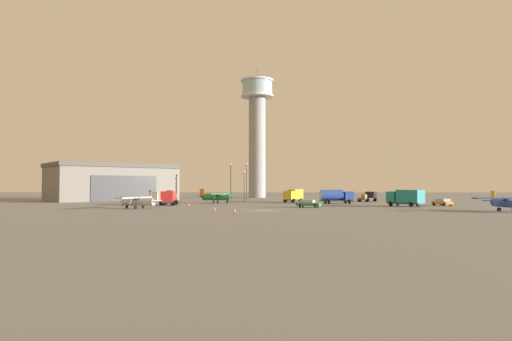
# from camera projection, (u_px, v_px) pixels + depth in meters

# --- Properties ---
(ground_plane) EXTENTS (400.00, 400.00, 0.00)m
(ground_plane) POSITION_uv_depth(u_px,v_px,m) (264.00, 211.00, 68.55)
(ground_plane) COLOR slate
(control_tower) EXTENTS (11.01, 11.01, 43.52)m
(control_tower) POSITION_uv_depth(u_px,v_px,m) (257.00, 126.00, 147.28)
(control_tower) COLOR gray
(control_tower) RESTS_ON ground_plane
(hangar) EXTENTS (35.06, 33.76, 9.62)m
(hangar) POSITION_uv_depth(u_px,v_px,m) (113.00, 182.00, 117.35)
(hangar) COLOR #6B665B
(hangar) RESTS_ON ground_plane
(airplane_blue) EXTENTS (10.54, 8.26, 3.10)m
(airplane_blue) POSITION_uv_depth(u_px,v_px,m) (507.00, 202.00, 65.72)
(airplane_blue) COLOR #2847A8
(airplane_blue) RESTS_ON ground_plane
(airplane_green) EXTENTS (8.42, 10.74, 3.18)m
(airplane_green) POSITION_uv_depth(u_px,v_px,m) (216.00, 196.00, 98.83)
(airplane_green) COLOR #287A42
(airplane_green) RESTS_ON ground_plane
(airplane_silver) EXTENTS (7.62, 9.68, 2.89)m
(airplane_silver) POSITION_uv_depth(u_px,v_px,m) (139.00, 201.00, 74.38)
(airplane_silver) COLOR #B7BABF
(airplane_silver) RESTS_ON ground_plane
(truck_fuel_tanker_red) EXTENTS (3.40, 5.70, 3.00)m
(truck_fuel_tanker_red) POSITION_uv_depth(u_px,v_px,m) (169.00, 197.00, 87.61)
(truck_fuel_tanker_red) COLOR #38383D
(truck_fuel_tanker_red) RESTS_ON ground_plane
(truck_flatbed_black) EXTENTS (5.81, 6.78, 2.45)m
(truck_flatbed_black) POSITION_uv_depth(u_px,v_px,m) (369.00, 197.00, 108.27)
(truck_flatbed_black) COLOR #38383D
(truck_flatbed_black) RESTS_ON ground_plane
(truck_box_teal) EXTENTS (6.19, 6.85, 3.13)m
(truck_box_teal) POSITION_uv_depth(u_px,v_px,m) (406.00, 197.00, 82.14)
(truck_box_teal) COLOR #38383D
(truck_box_teal) RESTS_ON ground_plane
(truck_fuel_tanker_blue) EXTENTS (7.51, 4.30, 3.04)m
(truck_fuel_tanker_blue) POSITION_uv_depth(u_px,v_px,m) (336.00, 196.00, 95.56)
(truck_fuel_tanker_blue) COLOR #38383D
(truck_fuel_tanker_blue) RESTS_ON ground_plane
(truck_box_yellow) EXTENTS (5.01, 6.51, 3.02)m
(truck_box_yellow) POSITION_uv_depth(u_px,v_px,m) (294.00, 195.00, 104.31)
(truck_box_yellow) COLOR #38383D
(truck_box_yellow) RESTS_ON ground_plane
(car_green) EXTENTS (4.58, 3.26, 1.37)m
(car_green) POSITION_uv_depth(u_px,v_px,m) (308.00, 203.00, 78.28)
(car_green) COLOR #287A42
(car_green) RESTS_ON ground_plane
(car_orange) EXTENTS (3.19, 4.39, 1.37)m
(car_orange) POSITION_uv_depth(u_px,v_px,m) (442.00, 202.00, 85.43)
(car_orange) COLOR orange
(car_orange) RESTS_ON ground_plane
(light_post_west) EXTENTS (0.44, 0.44, 9.94)m
(light_post_west) POSITION_uv_depth(u_px,v_px,m) (247.00, 178.00, 115.85)
(light_post_west) COLOR #38383D
(light_post_west) RESTS_ON ground_plane
(light_post_east) EXTENTS (0.44, 0.44, 7.60)m
(light_post_east) POSITION_uv_depth(u_px,v_px,m) (244.00, 183.00, 109.62)
(light_post_east) COLOR #38383D
(light_post_east) RESTS_ON ground_plane
(light_post_north) EXTENTS (0.44, 0.44, 9.90)m
(light_post_north) POSITION_uv_depth(u_px,v_px,m) (231.00, 179.00, 116.92)
(light_post_north) COLOR #38383D
(light_post_north) RESTS_ON ground_plane
(traffic_cone_near_left) EXTENTS (0.36, 0.36, 0.61)m
(traffic_cone_near_left) POSITION_uv_depth(u_px,v_px,m) (214.00, 209.00, 66.83)
(traffic_cone_near_left) COLOR black
(traffic_cone_near_left) RESTS_ON ground_plane
(traffic_cone_near_right) EXTENTS (0.36, 0.36, 0.65)m
(traffic_cone_near_right) POSITION_uv_depth(u_px,v_px,m) (235.00, 210.00, 63.02)
(traffic_cone_near_right) COLOR black
(traffic_cone_near_right) RESTS_ON ground_plane
(traffic_cone_mid_apron) EXTENTS (0.36, 0.36, 0.69)m
(traffic_cone_mid_apron) POSITION_uv_depth(u_px,v_px,m) (189.00, 205.00, 81.52)
(traffic_cone_mid_apron) COLOR black
(traffic_cone_mid_apron) RESTS_ON ground_plane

